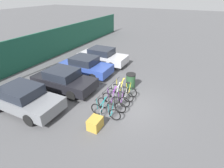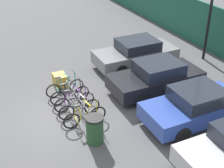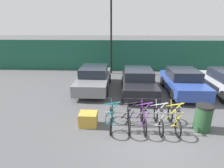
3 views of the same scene
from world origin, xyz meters
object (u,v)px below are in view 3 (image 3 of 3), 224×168
Objects in this scene: bike_rack at (142,115)px; cargo_crate at (88,119)px; bicycle_teal at (112,118)px; trash_bin at (203,118)px; bicycle_black at (129,119)px; lamp_post at (111,26)px; car_black at (138,81)px; bicycle_silver at (158,119)px; bicycle_purple at (143,119)px; bicycle_yellow at (174,120)px; car_blue at (183,82)px; car_grey at (94,78)px.

cargo_crate is (-2.13, -0.09, -0.20)m from bike_rack.
bicycle_teal is 1.66× the size of trash_bin.
lamp_post reaches higher than bicycle_black.
car_black is (0.70, 3.77, 0.31)m from bicycle_black.
trash_bin is (1.65, -0.04, 0.14)m from bicycle_silver.
bike_rack is at bearing 103.02° from bicycle_purple.
bicycle_teal is at bearing -178.00° from bicycle_yellow.
car_black and car_blue have the same top height.
bicycle_teal is 1.00× the size of bicycle_black.
bicycle_teal is at bearing -135.87° from car_blue.
bicycle_black is 4.68m from car_grey.
lamp_post is (-1.80, 4.20, 3.04)m from car_black.
bicycle_silver is (1.14, 0.00, 0.00)m from bicycle_black.
bicycle_teal is 0.40× the size of car_grey.
bicycle_teal is (-1.20, -0.15, -0.10)m from bike_rack.
bike_rack is at bearing -58.59° from car_grey.
bicycle_yellow is at bearing -0.94° from bicycle_silver.
cargo_crate is at bearing 177.49° from bicycle_black.
lamp_post is at bearing 136.65° from car_blue.
bicycle_teal is 1.81m from bicycle_silver.
trash_bin is 4.39m from cargo_crate.
car_grey is 6.40m from trash_bin.
bike_rack is 1.72× the size of bicycle_black.
lamp_post reaches higher than cargo_crate.
bicycle_yellow is (1.74, 0.00, 0.00)m from bicycle_black.
lamp_post is 6.54× the size of trash_bin.
car_grey reaches higher than bicycle_yellow.
lamp_post is 9.47m from trash_bin.
bicycle_yellow is at bearing -0.98° from cargo_crate.
cargo_crate is at bearing -142.27° from car_blue.
bicycle_purple is at bearing -178.00° from bicycle_yellow.
bike_rack is 0.63m from bicycle_silver.
car_blue is at bearing 42.48° from bicycle_teal.
car_blue is at bearing 48.93° from bicycle_black.
bicycle_teal is 4.45m from car_grey.
lamp_post is at bearing 91.45° from bicycle_teal.
bicycle_teal is 0.42× the size of car_black.
bicycle_purple is (1.23, 0.00, 0.00)m from bicycle_teal.
trash_bin reaches higher than bike_rack.
bicycle_teal reaches higher than trash_bin.
bicycle_yellow is at bearing -74.70° from car_black.
bike_rack is 0.18m from bicycle_purple.
car_blue reaches higher than bicycle_purple.
bicycle_purple is 0.57m from bicycle_silver.
car_black is 4.35m from trash_bin.
bicycle_black is at bearing -2.05° from cargo_crate.
car_black is (-0.44, 3.77, 0.31)m from bicycle_silver.
bicycle_silver and bicycle_yellow have the same top height.
trash_bin is at bearing -41.98° from car_grey.
car_blue is (1.55, 3.83, 0.31)m from bicycle_yellow.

